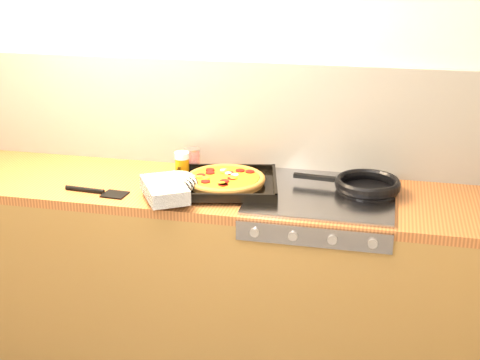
% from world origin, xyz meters
% --- Properties ---
extents(room_shell, '(3.20, 3.20, 3.20)m').
position_xyz_m(room_shell, '(0.00, 1.39, 1.15)').
color(room_shell, white).
rests_on(room_shell, ground).
extents(counter_run, '(3.20, 0.62, 0.90)m').
position_xyz_m(counter_run, '(0.00, 1.10, 0.45)').
color(counter_run, brown).
rests_on(counter_run, ground).
extents(stovetop, '(0.60, 0.56, 0.02)m').
position_xyz_m(stovetop, '(0.45, 1.10, 0.91)').
color(stovetop, gray).
rests_on(stovetop, counter_run).
extents(pizza_on_tray, '(0.59, 0.59, 0.07)m').
position_xyz_m(pizza_on_tray, '(-0.02, 1.03, 0.95)').
color(pizza_on_tray, black).
rests_on(pizza_on_tray, stovetop).
extents(frying_pan, '(0.47, 0.30, 0.05)m').
position_xyz_m(frying_pan, '(0.63, 1.16, 0.94)').
color(frying_pan, black).
rests_on(frying_pan, stovetop).
extents(tomato_can, '(0.10, 0.10, 0.11)m').
position_xyz_m(tomato_can, '(-0.18, 1.29, 0.95)').
color(tomato_can, maroon).
rests_on(tomato_can, counter_run).
extents(juice_glass, '(0.07, 0.07, 0.11)m').
position_xyz_m(juice_glass, '(-0.20, 1.21, 0.96)').
color(juice_glass, '#C5720B').
rests_on(juice_glass, counter_run).
extents(wooden_spoon, '(0.29, 0.14, 0.02)m').
position_xyz_m(wooden_spoon, '(0.06, 1.32, 0.91)').
color(wooden_spoon, '#B4714C').
rests_on(wooden_spoon, counter_run).
extents(black_spatula, '(0.28, 0.09, 0.02)m').
position_xyz_m(black_spatula, '(-0.49, 0.92, 0.91)').
color(black_spatula, black).
rests_on(black_spatula, counter_run).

